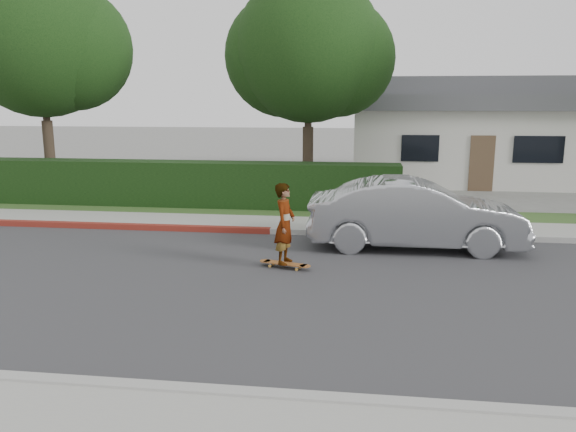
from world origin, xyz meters
TOP-DOWN VIEW (x-y plane):
  - ground at (0.00, 0.00)m, footprint 120.00×120.00m
  - road at (0.00, 0.00)m, footprint 60.00×8.00m
  - curb_near at (0.00, -4.10)m, footprint 60.00×0.20m
  - sidewalk_near at (0.00, -5.00)m, footprint 60.00×1.60m
  - curb_far at (0.00, 4.10)m, footprint 60.00×0.20m
  - curb_red_section at (-5.00, 4.10)m, footprint 12.00×0.21m
  - sidewalk_far at (0.00, 5.00)m, footprint 60.00×1.60m
  - planting_strip at (0.00, 6.60)m, footprint 60.00×1.60m
  - hedge at (-3.00, 7.20)m, footprint 15.00×1.00m
  - tree_left at (-7.51, 8.69)m, footprint 5.99×5.21m
  - tree_center at (1.49, 9.19)m, footprint 5.66×4.84m
  - house at (8.00, 16.00)m, footprint 10.60×8.60m
  - skateboard at (1.78, 1.13)m, footprint 1.14×0.53m
  - skateboarder at (1.78, 1.13)m, footprint 0.50×0.67m
  - car_silver at (4.55, 3.14)m, footprint 4.92×1.73m

SIDE VIEW (x-z plane):
  - ground at x=0.00m, z-range 0.00..0.00m
  - road at x=0.00m, z-range 0.00..0.01m
  - planting_strip at x=0.00m, z-range 0.00..0.10m
  - sidewalk_near at x=0.00m, z-range 0.00..0.12m
  - sidewalk_far at x=0.00m, z-range 0.00..0.12m
  - curb_near at x=0.00m, z-range 0.00..0.15m
  - curb_far at x=0.00m, z-range 0.00..0.15m
  - curb_red_section at x=-5.00m, z-range 0.00..0.15m
  - skateboard at x=1.78m, z-range 0.05..0.15m
  - hedge at x=-3.00m, z-range 0.00..1.50m
  - car_silver at x=4.55m, z-range 0.00..1.62m
  - skateboarder at x=1.78m, z-range 0.11..1.77m
  - house at x=8.00m, z-range -0.05..4.25m
  - tree_center at x=1.49m, z-range 1.18..8.62m
  - tree_left at x=-7.51m, z-range 1.26..9.26m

